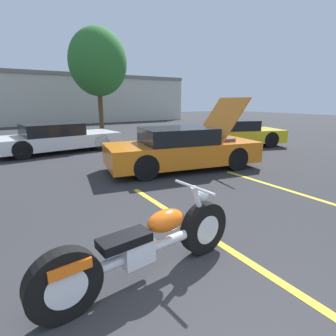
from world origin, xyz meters
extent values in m
cube|color=yellow|center=(1.30, 1.48, 0.00)|extent=(0.12, 5.98, 0.01)
cube|color=yellow|center=(4.28, 1.48, 0.00)|extent=(0.12, 5.98, 0.01)
cube|color=beige|center=(0.00, 25.51, 2.20)|extent=(32.00, 4.00, 4.40)
cube|color=slate|center=(0.00, 25.51, 4.25)|extent=(32.00, 4.20, 0.30)
cylinder|color=brown|center=(4.97, 17.68, 1.44)|extent=(0.32, 0.32, 2.88)
ellipsoid|color=#2D702D|center=(4.97, 17.68, 4.55)|extent=(3.88, 3.88, 4.46)
cylinder|color=black|center=(0.97, 1.61, 0.36)|extent=(0.73, 0.23, 0.72)
cylinder|color=black|center=(-0.86, 1.44, 0.36)|extent=(0.73, 0.23, 0.72)
cylinder|color=silver|center=(0.97, 1.61, 0.36)|extent=(0.41, 0.21, 0.39)
cylinder|color=silver|center=(-0.86, 1.44, 0.36)|extent=(0.41, 0.21, 0.39)
cylinder|color=silver|center=(0.05, 1.52, 0.38)|extent=(1.57, 0.27, 0.12)
cube|color=silver|center=(-0.08, 1.51, 0.42)|extent=(0.38, 0.27, 0.28)
ellipsoid|color=orange|center=(0.33, 1.55, 0.66)|extent=(0.52, 0.33, 0.26)
cube|color=black|center=(-0.22, 1.50, 0.60)|extent=(0.58, 0.31, 0.10)
cube|color=orange|center=(-0.81, 1.44, 0.55)|extent=(0.41, 0.26, 0.10)
cylinder|color=silver|center=(0.88, 1.60, 0.68)|extent=(0.31, 0.10, 0.63)
cylinder|color=silver|center=(0.77, 1.59, 0.98)|extent=(0.10, 0.70, 0.04)
sphere|color=silver|center=(0.92, 1.61, 0.84)|extent=(0.16, 0.16, 0.16)
cylinder|color=silver|center=(-0.37, 1.60, 0.32)|extent=(1.20, 0.20, 0.09)
cube|color=orange|center=(3.39, 5.49, 0.50)|extent=(4.77, 2.56, 0.62)
cube|color=black|center=(3.21, 5.52, 1.03)|extent=(2.30, 1.92, 0.45)
cylinder|color=black|center=(4.62, 4.48, 0.35)|extent=(0.73, 0.35, 0.70)
cylinder|color=black|center=(4.91, 5.97, 0.35)|extent=(0.73, 0.35, 0.70)
cylinder|color=black|center=(1.86, 5.01, 0.35)|extent=(0.73, 0.35, 0.70)
cylinder|color=black|center=(2.15, 6.50, 0.35)|extent=(0.73, 0.35, 0.70)
cube|color=orange|center=(4.65, 5.25, 1.46)|extent=(1.23, 1.75, 1.32)
cube|color=#4C4C51|center=(4.61, 5.26, 0.77)|extent=(0.77, 1.05, 0.28)
cube|color=white|center=(0.74, 10.56, 0.44)|extent=(4.96, 2.42, 0.50)
cube|color=black|center=(0.55, 10.54, 0.92)|extent=(2.32, 1.95, 0.46)
cylinder|color=black|center=(2.31, 9.86, 0.34)|extent=(0.70, 0.29, 0.68)
cylinder|color=black|center=(2.13, 11.57, 0.34)|extent=(0.70, 0.29, 0.68)
cylinder|color=black|center=(-0.65, 9.56, 0.34)|extent=(0.70, 0.29, 0.68)
cylinder|color=black|center=(-0.82, 11.26, 0.34)|extent=(0.70, 0.29, 0.68)
cube|color=yellow|center=(7.92, 7.63, 0.47)|extent=(4.47, 3.10, 0.55)
cube|color=black|center=(7.76, 7.68, 0.96)|extent=(2.29, 2.16, 0.43)
cylinder|color=black|center=(8.84, 6.45, 0.35)|extent=(0.74, 0.45, 0.70)
cylinder|color=black|center=(9.38, 7.95, 0.35)|extent=(0.74, 0.45, 0.70)
cylinder|color=black|center=(6.45, 7.31, 0.35)|extent=(0.74, 0.45, 0.70)
cylinder|color=black|center=(7.00, 8.81, 0.35)|extent=(0.74, 0.45, 0.70)
camera|label=1|loc=(-1.16, -0.84, 2.02)|focal=28.00mm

